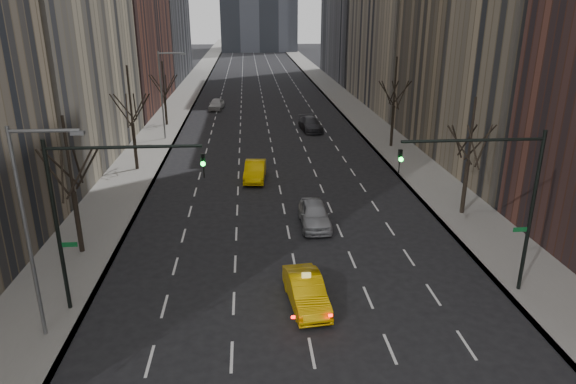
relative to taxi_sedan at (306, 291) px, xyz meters
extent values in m
cube|color=slate|center=(-12.42, 58.38, -0.65)|extent=(4.50, 320.00, 0.15)
cube|color=slate|center=(12.08, 58.38, -0.65)|extent=(4.50, 320.00, 0.15)
cylinder|color=black|center=(-12.17, 6.38, 1.21)|extent=(0.28, 0.28, 3.57)
cylinder|color=black|center=(-12.17, 6.38, 5.12)|extent=(0.16, 0.16, 4.25)
cylinder|color=black|center=(-12.02, 7.23, 4.22)|extent=(0.42, 1.80, 2.52)
cylinder|color=black|center=(-11.36, 6.68, 4.22)|extent=(1.74, 0.72, 2.52)
cylinder|color=black|center=(-11.51, 5.83, 4.22)|extent=(1.46, 1.25, 2.52)
cylinder|color=black|center=(-12.32, 5.53, 4.22)|extent=(0.42, 1.80, 2.52)
cylinder|color=black|center=(-12.98, 6.09, 4.22)|extent=(1.74, 0.72, 2.52)
cylinder|color=black|center=(-12.83, 6.93, 4.22)|extent=(1.46, 1.25, 2.52)
cylinder|color=black|center=(-12.17, 22.38, 1.42)|extent=(0.28, 0.28, 3.99)
cylinder|color=black|center=(-12.17, 22.38, 5.79)|extent=(0.16, 0.16, 4.75)
cylinder|color=black|center=(-12.02, 23.23, 4.64)|extent=(0.42, 1.80, 2.52)
cylinder|color=black|center=(-11.36, 22.68, 4.64)|extent=(1.74, 0.72, 2.52)
cylinder|color=black|center=(-11.51, 21.83, 4.64)|extent=(1.46, 1.25, 2.52)
cylinder|color=black|center=(-12.32, 21.53, 4.64)|extent=(0.42, 1.80, 2.52)
cylinder|color=black|center=(-12.98, 22.09, 4.64)|extent=(1.74, 0.72, 2.52)
cylinder|color=black|center=(-12.83, 22.93, 4.64)|extent=(1.46, 1.25, 2.52)
cylinder|color=black|center=(-12.17, 40.38, 1.10)|extent=(0.28, 0.28, 3.36)
cylinder|color=black|center=(-12.17, 40.38, 4.78)|extent=(0.16, 0.16, 4.00)
cylinder|color=black|center=(-12.02, 41.23, 4.01)|extent=(0.42, 1.80, 2.52)
cylinder|color=black|center=(-11.36, 40.68, 4.01)|extent=(1.74, 0.72, 2.52)
cylinder|color=black|center=(-11.51, 39.83, 4.01)|extent=(1.46, 1.25, 2.52)
cylinder|color=black|center=(-12.32, 39.53, 4.01)|extent=(0.42, 1.80, 2.52)
cylinder|color=black|center=(-12.98, 40.09, 4.01)|extent=(1.74, 0.72, 2.52)
cylinder|color=black|center=(-12.83, 40.93, 4.01)|extent=(1.46, 1.25, 2.52)
cylinder|color=black|center=(11.83, 10.38, 1.21)|extent=(0.28, 0.28, 3.57)
cylinder|color=black|center=(11.83, 10.38, 5.12)|extent=(0.16, 0.16, 4.25)
cylinder|color=black|center=(11.98, 11.23, 4.22)|extent=(0.42, 1.80, 2.52)
cylinder|color=black|center=(12.64, 10.68, 4.22)|extent=(1.74, 0.72, 2.52)
cylinder|color=black|center=(12.49, 9.83, 4.22)|extent=(1.46, 1.25, 2.52)
cylinder|color=black|center=(11.68, 9.53, 4.22)|extent=(0.42, 1.80, 2.52)
cylinder|color=black|center=(11.02, 10.09, 4.22)|extent=(1.74, 0.72, 2.52)
cylinder|color=black|center=(11.17, 10.93, 4.22)|extent=(1.46, 1.25, 2.52)
cylinder|color=black|center=(11.83, 28.38, 1.42)|extent=(0.28, 0.28, 3.99)
cylinder|color=black|center=(11.83, 28.38, 5.79)|extent=(0.16, 0.16, 4.75)
cylinder|color=black|center=(11.98, 29.23, 4.64)|extent=(0.42, 1.80, 2.52)
cylinder|color=black|center=(12.64, 28.68, 4.64)|extent=(1.74, 0.72, 2.52)
cylinder|color=black|center=(12.49, 27.83, 4.64)|extent=(1.46, 1.25, 2.52)
cylinder|color=black|center=(11.68, 27.53, 4.64)|extent=(0.42, 1.80, 2.52)
cylinder|color=black|center=(11.02, 28.09, 4.64)|extent=(1.74, 0.72, 2.52)
cylinder|color=black|center=(11.17, 28.93, 4.64)|extent=(1.46, 1.25, 2.52)
cylinder|color=black|center=(-10.97, 0.38, 3.42)|extent=(0.18, 0.18, 8.00)
cylinder|color=black|center=(-7.72, 0.38, 7.02)|extent=(6.50, 0.14, 0.14)
imported|color=black|center=(-4.47, 0.38, 6.12)|extent=(0.18, 0.22, 1.10)
sphere|color=#0CFF33|center=(-4.47, 0.20, 6.27)|extent=(0.20, 0.20, 0.20)
cube|color=#0C5926|center=(-10.57, 0.38, 2.62)|extent=(0.70, 0.04, 0.22)
cylinder|color=black|center=(10.63, 0.38, 3.42)|extent=(0.18, 0.18, 8.00)
cylinder|color=black|center=(7.38, 0.38, 7.02)|extent=(6.50, 0.14, 0.14)
imported|color=black|center=(4.13, 0.38, 6.12)|extent=(0.18, 0.22, 1.10)
sphere|color=#0CFF33|center=(4.13, 0.20, 6.27)|extent=(0.20, 0.20, 0.20)
cube|color=#0C5926|center=(10.23, 0.38, 2.62)|extent=(0.70, 0.04, 0.22)
cylinder|color=slate|center=(-11.37, -1.62, 3.92)|extent=(0.16, 0.16, 9.00)
cylinder|color=slate|center=(-10.07, -1.62, 8.22)|extent=(2.60, 0.14, 0.14)
cube|color=slate|center=(-8.87, -1.62, 8.12)|extent=(0.50, 0.22, 0.15)
cylinder|color=slate|center=(-11.37, 33.38, 3.92)|extent=(0.16, 0.16, 9.00)
cylinder|color=slate|center=(-10.07, 33.38, 8.22)|extent=(2.60, 0.14, 0.14)
cube|color=slate|center=(-8.87, 33.38, 8.12)|extent=(0.50, 0.22, 0.15)
imported|color=#D8A304|center=(0.00, 0.00, 0.00)|extent=(2.00, 4.56, 1.46)
imported|color=#9B9DA3|center=(1.60, 9.28, 0.06)|extent=(1.88, 4.62, 1.57)
imported|color=#FFC605|center=(-2.03, 19.05, 0.03)|extent=(2.01, 4.75, 1.52)
imported|color=#313036|center=(4.64, 36.42, 0.03)|extent=(2.63, 5.41, 1.51)
imported|color=silver|center=(-6.77, 50.34, 0.03)|extent=(2.23, 4.60, 1.51)
camera|label=1|loc=(-2.51, -20.93, 12.51)|focal=32.00mm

